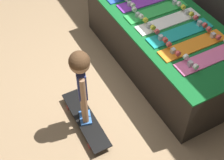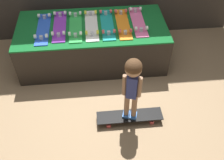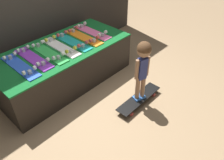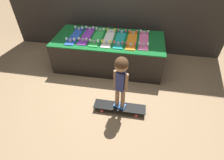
# 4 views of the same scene
# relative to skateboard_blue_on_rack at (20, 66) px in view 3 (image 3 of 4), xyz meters

# --- Properties ---
(ground_plane) EXTENTS (16.00, 16.00, 0.00)m
(ground_plane) POSITION_rel_skateboard_blue_on_rack_xyz_m (0.65, -0.55, -0.62)
(ground_plane) COLOR #9E7F5B
(display_rack) EXTENTS (2.08, 0.96, 0.60)m
(display_rack) POSITION_rel_skateboard_blue_on_rack_xyz_m (0.65, 0.02, -0.32)
(display_rack) COLOR black
(display_rack) RESTS_ON ground_plane
(skateboard_blue_on_rack) EXTENTS (0.18, 0.75, 0.09)m
(skateboard_blue_on_rack) POSITION_rel_skateboard_blue_on_rack_xyz_m (0.00, 0.00, 0.00)
(skateboard_blue_on_rack) COLOR blue
(skateboard_blue_on_rack) RESTS_ON display_rack
(skateboard_purple_on_rack) EXTENTS (0.18, 0.75, 0.09)m
(skateboard_purple_on_rack) POSITION_rel_skateboard_blue_on_rack_xyz_m (0.22, 0.04, 0.00)
(skateboard_purple_on_rack) COLOR purple
(skateboard_purple_on_rack) RESTS_ON display_rack
(skateboard_green_on_rack) EXTENTS (0.18, 0.75, 0.09)m
(skateboard_green_on_rack) POSITION_rel_skateboard_blue_on_rack_xyz_m (0.44, 0.01, 0.00)
(skateboard_green_on_rack) COLOR green
(skateboard_green_on_rack) RESTS_ON display_rack
(skateboard_white_on_rack) EXTENTS (0.18, 0.75, 0.09)m
(skateboard_white_on_rack) POSITION_rel_skateboard_blue_on_rack_xyz_m (0.65, 0.02, 0.00)
(skateboard_white_on_rack) COLOR white
(skateboard_white_on_rack) RESTS_ON display_rack
(skateboard_teal_on_rack) EXTENTS (0.18, 0.75, 0.09)m
(skateboard_teal_on_rack) POSITION_rel_skateboard_blue_on_rack_xyz_m (0.87, 0.02, 0.00)
(skateboard_teal_on_rack) COLOR teal
(skateboard_teal_on_rack) RESTS_ON display_rack
(skateboard_orange_on_rack) EXTENTS (0.18, 0.75, 0.09)m
(skateboard_orange_on_rack) POSITION_rel_skateboard_blue_on_rack_xyz_m (1.09, 0.01, 0.00)
(skateboard_orange_on_rack) COLOR orange
(skateboard_orange_on_rack) RESTS_ON display_rack
(skateboard_pink_on_rack) EXTENTS (0.18, 0.75, 0.09)m
(skateboard_pink_on_rack) POSITION_rel_skateboard_blue_on_rack_xyz_m (1.31, 0.05, 0.00)
(skateboard_pink_on_rack) COLOR pink
(skateboard_pink_on_rack) RESTS_ON display_rack
(skateboard_on_floor) EXTENTS (0.80, 0.19, 0.09)m
(skateboard_on_floor) POSITION_rel_skateboard_blue_on_rack_xyz_m (1.04, -1.17, -0.55)
(skateboard_on_floor) COLOR black
(skateboard_on_floor) RESTS_ON ground_plane
(child) EXTENTS (0.21, 0.18, 0.89)m
(child) POSITION_rel_skateboard_blue_on_rack_xyz_m (1.04, -1.17, 0.09)
(child) COLOR #3870C6
(child) RESTS_ON skateboard_on_floor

